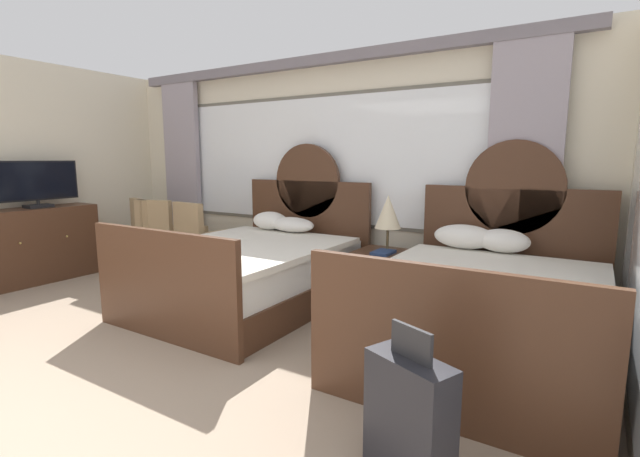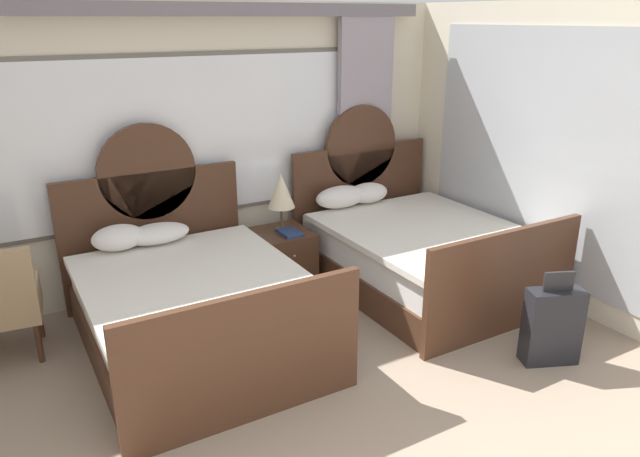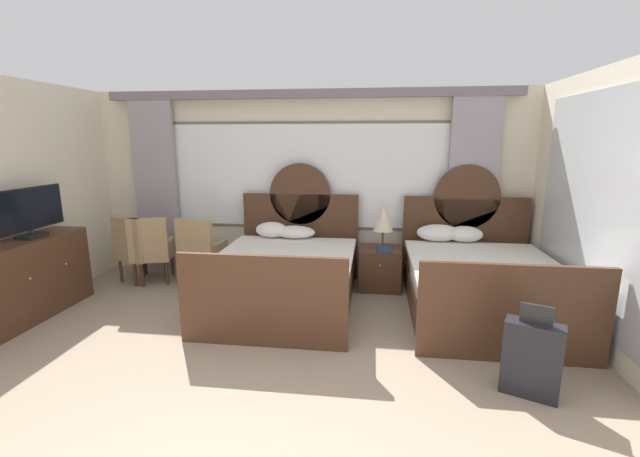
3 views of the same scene
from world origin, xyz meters
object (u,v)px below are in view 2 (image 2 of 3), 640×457
(book_on_nightstand, at_px, (290,233))
(armchair_by_window_left, at_px, (2,301))
(nightstand_between_beds, at_px, (281,258))
(table_lamp_on_nightstand, at_px, (281,191))
(suitcase_on_floor, at_px, (552,326))
(bed_near_mirror, at_px, (416,250))
(bed_near_window, at_px, (191,304))

(book_on_nightstand, height_order, armchair_by_window_left, armchair_by_window_left)
(nightstand_between_beds, distance_m, book_on_nightstand, 0.32)
(table_lamp_on_nightstand, relative_size, suitcase_on_floor, 0.76)
(nightstand_between_beds, bearing_deg, table_lamp_on_nightstand, 40.35)
(nightstand_between_beds, height_order, armchair_by_window_left, armchair_by_window_left)
(nightstand_between_beds, bearing_deg, armchair_by_window_left, -175.26)
(nightstand_between_beds, relative_size, armchair_by_window_left, 0.61)
(book_on_nightstand, height_order, suitcase_on_floor, suitcase_on_floor)
(nightstand_between_beds, bearing_deg, book_on_nightstand, -67.44)
(nightstand_between_beds, height_order, book_on_nightstand, book_on_nightstand)
(bed_near_mirror, bearing_deg, nightstand_between_beds, 148.76)
(armchair_by_window_left, bearing_deg, suitcase_on_floor, -30.42)
(table_lamp_on_nightstand, height_order, book_on_nightstand, table_lamp_on_nightstand)
(bed_near_mirror, distance_m, armchair_by_window_left, 3.66)
(nightstand_between_beds, distance_m, suitcase_on_floor, 2.62)
(table_lamp_on_nightstand, bearing_deg, armchair_by_window_left, -174.75)
(bed_near_mirror, xyz_separation_m, suitcase_on_floor, (0.01, -1.65, -0.06))
(suitcase_on_floor, bearing_deg, bed_near_window, 144.78)
(bed_near_window, bearing_deg, armchair_by_window_left, 159.34)
(armchair_by_window_left, bearing_deg, bed_near_mirror, -7.73)
(nightstand_between_beds, distance_m, table_lamp_on_nightstand, 0.68)
(suitcase_on_floor, bearing_deg, book_on_nightstand, 116.59)
(armchair_by_window_left, distance_m, suitcase_on_floor, 4.23)
(book_on_nightstand, relative_size, armchair_by_window_left, 0.27)
(table_lamp_on_nightstand, xyz_separation_m, suitcase_on_floor, (1.13, -2.37, -0.65))
(suitcase_on_floor, bearing_deg, table_lamp_on_nightstand, 115.58)
(book_on_nightstand, bearing_deg, bed_near_mirror, -27.96)
(bed_near_window, distance_m, suitcase_on_floor, 2.85)
(table_lamp_on_nightstand, xyz_separation_m, armchair_by_window_left, (-2.51, -0.23, -0.45))
(bed_near_window, distance_m, bed_near_mirror, 2.31)
(bed_near_window, relative_size, book_on_nightstand, 8.57)
(bed_near_mirror, bearing_deg, table_lamp_on_nightstand, 147.18)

